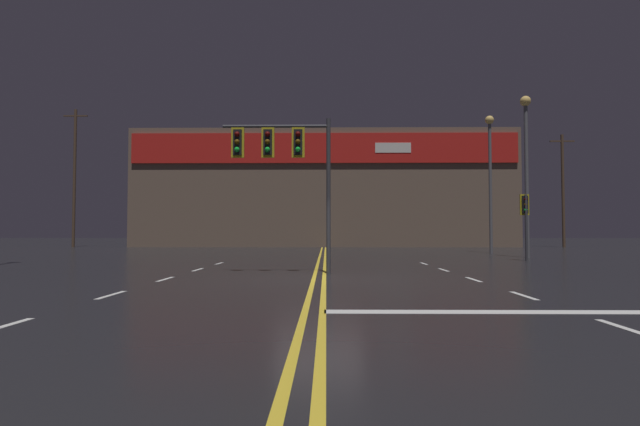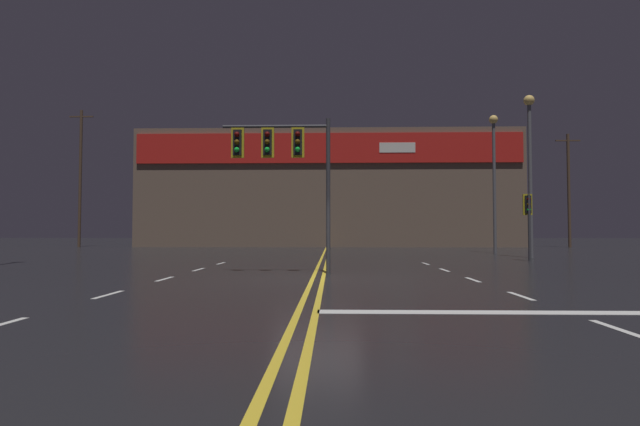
{
  "view_description": "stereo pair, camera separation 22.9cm",
  "coord_description": "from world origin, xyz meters",
  "px_view_note": "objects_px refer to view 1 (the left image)",
  "views": [
    {
      "loc": [
        0.21,
        -14.28,
        1.35
      ],
      "look_at": [
        0.0,
        2.64,
        2.0
      ],
      "focal_mm": 28.0,
      "sensor_mm": 36.0,
      "label": 1
    },
    {
      "loc": [
        0.44,
        -14.28,
        1.35
      ],
      "look_at": [
        0.0,
        2.64,
        2.0
      ],
      "focal_mm": 28.0,
      "sensor_mm": 36.0,
      "label": 2
    }
  ],
  "objects_px": {
    "traffic_signal_corner_northeast": "(525,212)",
    "streetlight_near_right": "(490,164)",
    "traffic_signal_median": "(282,153)",
    "streetlight_far_left": "(526,153)"
  },
  "relations": [
    {
      "from": "traffic_signal_corner_northeast",
      "to": "streetlight_near_right",
      "type": "distance_m",
      "value": 9.23
    },
    {
      "from": "traffic_signal_corner_northeast",
      "to": "streetlight_near_right",
      "type": "height_order",
      "value": "streetlight_near_right"
    },
    {
      "from": "traffic_signal_median",
      "to": "streetlight_near_right",
      "type": "relative_size",
      "value": 0.57
    },
    {
      "from": "streetlight_far_left",
      "to": "streetlight_near_right",
      "type": "bearing_deg",
      "value": 90.9
    },
    {
      "from": "traffic_signal_median",
      "to": "streetlight_far_left",
      "type": "relative_size",
      "value": 0.59
    },
    {
      "from": "traffic_signal_corner_northeast",
      "to": "streetlight_far_left",
      "type": "xyz_separation_m",
      "value": [
        1.26,
        2.9,
        3.28
      ]
    },
    {
      "from": "traffic_signal_corner_northeast",
      "to": "streetlight_far_left",
      "type": "height_order",
      "value": "streetlight_far_left"
    },
    {
      "from": "traffic_signal_median",
      "to": "traffic_signal_corner_northeast",
      "type": "xyz_separation_m",
      "value": [
        10.86,
        7.41,
        -1.64
      ]
    },
    {
      "from": "streetlight_near_right",
      "to": "streetlight_far_left",
      "type": "relative_size",
      "value": 1.03
    },
    {
      "from": "streetlight_near_right",
      "to": "traffic_signal_median",
      "type": "bearing_deg",
      "value": -127.13
    }
  ]
}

